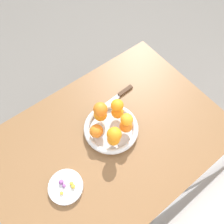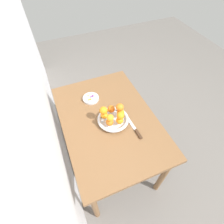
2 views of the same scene
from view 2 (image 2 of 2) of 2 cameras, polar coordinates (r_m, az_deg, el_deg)
name	(u,v)px [view 2 (image 2 of 2)]	position (r m, az deg, el deg)	size (l,w,h in m)	color
ground_plane	(110,158)	(2.09, -0.82, -14.70)	(6.00, 6.00, 0.00)	slate
wall_back	(29,88)	(1.06, -25.49, 7.14)	(4.00, 0.05, 2.50)	white
dining_table	(109,125)	(1.53, -1.08, -4.32)	(1.10, 0.76, 0.74)	brown
fruit_bowl	(113,120)	(1.43, 0.37, -2.48)	(0.26, 0.26, 0.04)	silver
candy_dish	(91,98)	(1.61, -6.92, 4.42)	(0.14, 0.14, 0.02)	silver
orange_0	(104,115)	(1.40, -2.56, -1.10)	(0.06, 0.06, 0.06)	orange
orange_1	(110,122)	(1.35, -0.75, -3.34)	(0.06, 0.06, 0.06)	orange
orange_2	(120,120)	(1.36, 2.52, -2.77)	(0.06, 0.06, 0.06)	orange
orange_3	(120,112)	(1.41, 2.78, -0.13)	(0.06, 0.06, 0.06)	orange
orange_4	(111,109)	(1.43, -0.28, 0.99)	(0.06, 0.06, 0.06)	orange
orange_5	(120,116)	(1.32, 2.78, -1.20)	(0.06, 0.06, 0.06)	orange
orange_6	(103,110)	(1.35, -2.85, 0.58)	(0.06, 0.06, 0.06)	orange
orange_7	(110,118)	(1.30, -0.63, -1.88)	(0.06, 0.06, 0.06)	orange
orange_8	(120,107)	(1.36, 2.54, 1.52)	(0.06, 0.06, 0.06)	orange
candy_ball_0	(91,97)	(1.60, -6.90, 5.00)	(0.01, 0.01, 0.01)	#8C4C99
candy_ball_1	(88,96)	(1.61, -7.78, 5.32)	(0.01, 0.01, 0.01)	gold
candy_ball_2	(89,99)	(1.58, -7.47, 4.09)	(0.02, 0.02, 0.02)	gold
candy_ball_3	(93,96)	(1.60, -6.27, 5.28)	(0.02, 0.02, 0.02)	#8C4C99
candy_ball_4	(91,99)	(1.58, -6.96, 4.20)	(0.02, 0.02, 0.02)	gold
knife	(134,128)	(1.41, 7.35, -5.28)	(0.26, 0.03, 0.01)	#3F2819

